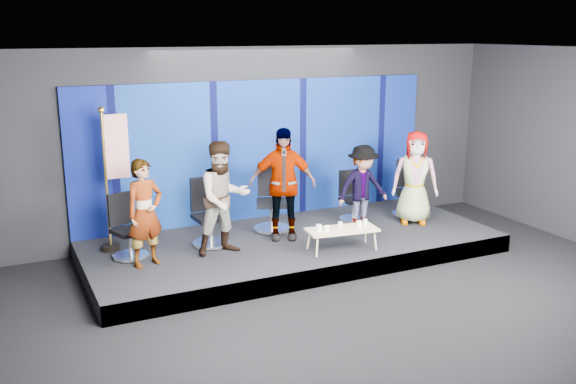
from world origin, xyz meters
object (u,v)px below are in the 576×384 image
chair_e (408,197)px  coffee_table (342,230)px  panelist_d (363,187)px  mug_b (327,228)px  panelist_b (224,198)px  panelist_c (282,184)px  panelist_a (145,213)px  chair_b (209,223)px  mug_a (319,228)px  chair_c (272,209)px  flag_stand (113,175)px  chair_d (352,204)px  chair_a (128,237)px  mug_e (365,222)px  panelist_e (415,177)px  mug_c (340,225)px  mug_d (359,224)px

chair_e → coffee_table: chair_e is taller
panelist_d → mug_b: bearing=-143.2°
panelist_b → mug_b: (1.50, -0.68, -0.51)m
panelist_c → coffee_table: bearing=-35.1°
panelist_a → chair_b: panelist_a is taller
panelist_b → mug_a: (1.39, -0.61, -0.50)m
panelist_a → chair_c: bearing=-0.6°
chair_c → flag_stand: bearing=-160.1°
coffee_table → mug_b: bearing=-178.4°
chair_c → chair_d: size_ratio=1.26×
flag_stand → mug_a: bearing=-29.4°
chair_b → chair_e: (4.03, 0.05, -0.02)m
chair_a → mug_e: chair_a is taller
chair_a → panelist_e: 5.23m
panelist_d → mug_a: size_ratio=14.48×
chair_d → mug_b: 1.90m
mug_a → mug_b: (0.12, -0.06, -0.01)m
mug_e → mug_a: bearing=179.3°
panelist_a → mug_a: bearing=-32.0°
chair_d → mug_c: 1.63m
panelist_e → mug_d: bearing=-124.1°
chair_a → mug_c: chair_a is taller
panelist_a → coffee_table: 3.15m
panelist_b → flag_stand: 1.80m
panelist_d → mug_b: (-1.20, -0.89, -0.36)m
panelist_c → mug_b: (0.34, -0.97, -0.56)m
mug_a → mug_d: size_ratio=0.98×
coffee_table → mug_b: size_ratio=13.35×
chair_a → panelist_c: size_ratio=0.53×
chair_b → mug_c: 2.18m
panelist_c → mug_b: bearing=-48.5°
mug_e → mug_b: bearing=-175.8°
panelist_a → panelist_d: (3.96, 0.23, -0.06)m
mug_b → flag_stand: (-3.02, 1.59, 0.84)m
panelist_d → panelist_b: bearing=-175.1°
mug_a → mug_e: size_ratio=1.18×
chair_d → mug_d: bearing=-116.5°
mug_b → mug_d: 0.57m
panelist_a → chair_a: bearing=92.5°
panelist_a → panelist_e: panelist_e is taller
panelist_b → coffee_table: panelist_b is taller
panelist_d → coffee_table: 1.35m
coffee_table → mug_d: mug_d is taller
panelist_b → panelist_d: size_ratio=1.20×
chair_a → chair_c: size_ratio=0.86×
mug_d → chair_c: bearing=120.2°
mug_b → mug_a: bearing=151.1°
chair_e → panelist_a: bearing=-143.6°
panelist_b → chair_c: size_ratio=1.54×
coffee_table → mug_a: (-0.40, 0.06, 0.08)m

